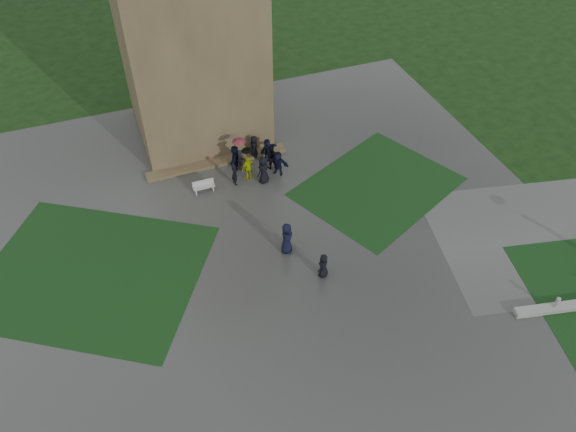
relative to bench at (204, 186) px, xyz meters
name	(u,v)px	position (x,y,z in m)	size (l,w,h in m)	color
ground	(273,285)	(1.45, -8.28, -0.41)	(120.00, 120.00, 0.00)	black
plaza	(260,257)	(1.45, -6.28, -0.40)	(34.00, 34.00, 0.02)	#373734
lawn_inset_left	(92,273)	(-7.05, -4.28, -0.38)	(11.00, 9.00, 0.01)	black
lawn_inset_right	(377,186)	(9.95, -3.28, -0.38)	(9.00, 7.00, 0.01)	black
tower_plinth	(217,162)	(1.45, 2.32, -0.28)	(9.00, 0.80, 0.22)	brown
bench	(204,186)	(0.00, 0.00, 0.00)	(1.30, 0.41, 0.75)	#BBBBB6
visitor_cluster	(253,157)	(3.42, 0.86, 0.63)	(3.75, 3.50, 2.57)	black
pedestrian_mid	(287,238)	(2.93, -6.34, 0.57)	(0.94, 0.64, 1.92)	black
pedestrian_near	(323,266)	(4.07, -8.61, 0.35)	(0.72, 0.49, 1.47)	black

